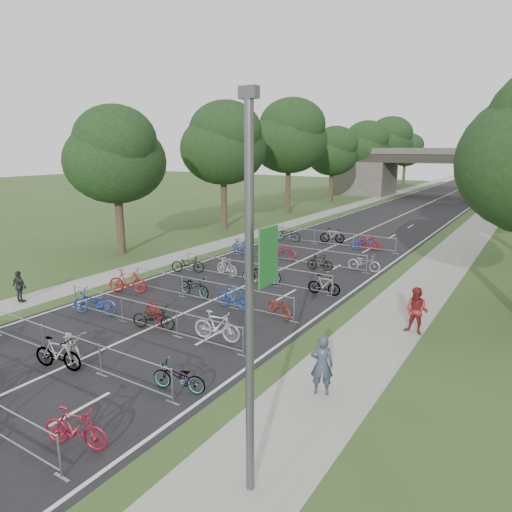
{
  "coord_description": "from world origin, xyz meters",
  "views": [
    {
      "loc": [
        12.92,
        -5.02,
        7.17
      ],
      "look_at": [
        -0.69,
        16.36,
        1.1
      ],
      "focal_mm": 32.0,
      "sensor_mm": 36.0,
      "label": 1
    }
  ],
  "objects_px": {
    "overpass_bridge": "(443,173)",
    "pedestrian_c": "(20,287)",
    "pedestrian_a": "(322,365)",
    "lamppost": "(251,300)",
    "pedestrian_b": "(417,311)"
  },
  "relations": [
    {
      "from": "lamppost",
      "to": "pedestrian_b",
      "type": "height_order",
      "value": "lamppost"
    },
    {
      "from": "lamppost",
      "to": "pedestrian_c",
      "type": "relative_size",
      "value": 5.36
    },
    {
      "from": "pedestrian_c",
      "to": "pedestrian_a",
      "type": "bearing_deg",
      "value": 176.86
    },
    {
      "from": "overpass_bridge",
      "to": "lamppost",
      "type": "distance_m",
      "value": 63.55
    },
    {
      "from": "overpass_bridge",
      "to": "pedestrian_c",
      "type": "xyz_separation_m",
      "value": [
        -7.49,
        -58.7,
        -2.77
      ]
    },
    {
      "from": "overpass_bridge",
      "to": "pedestrian_b",
      "type": "height_order",
      "value": "overpass_bridge"
    },
    {
      "from": "pedestrian_a",
      "to": "lamppost",
      "type": "bearing_deg",
      "value": 71.81
    },
    {
      "from": "pedestrian_a",
      "to": "pedestrian_c",
      "type": "bearing_deg",
      "value": -22.78
    },
    {
      "from": "pedestrian_b",
      "to": "pedestrian_c",
      "type": "height_order",
      "value": "pedestrian_b"
    },
    {
      "from": "overpass_bridge",
      "to": "pedestrian_b",
      "type": "xyz_separation_m",
      "value": [
        9.2,
        -52.51,
        -2.6
      ]
    },
    {
      "from": "lamppost",
      "to": "pedestrian_c",
      "type": "distance_m",
      "value": 16.77
    },
    {
      "from": "lamppost",
      "to": "pedestrian_a",
      "type": "bearing_deg",
      "value": 94.9
    },
    {
      "from": "overpass_bridge",
      "to": "pedestrian_b",
      "type": "distance_m",
      "value": 53.37
    },
    {
      "from": "pedestrian_a",
      "to": "pedestrian_c",
      "type": "xyz_separation_m",
      "value": [
        -15.45,
        -0.08,
        -0.16
      ]
    },
    {
      "from": "pedestrian_a",
      "to": "pedestrian_b",
      "type": "relative_size",
      "value": 0.99
    }
  ]
}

